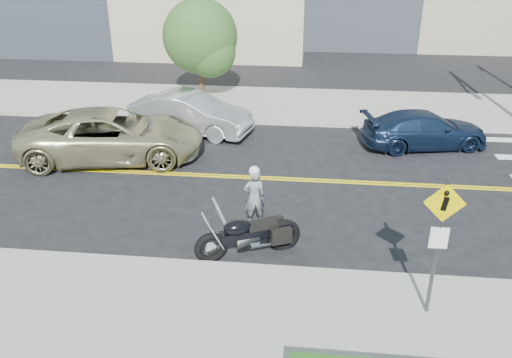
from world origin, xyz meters
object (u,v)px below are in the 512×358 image
object	(u,v)px
pedestrian_sign	(439,235)
parked_car_blue	(425,130)
parked_car_silver	(191,114)
suv	(112,135)
motorcyclist	(254,195)
motorcycle	(249,226)

from	to	relation	value
pedestrian_sign	parked_car_blue	size ratio (longest dim) A/B	0.67
parked_car_silver	pedestrian_sign	bearing A→B (deg)	-131.21
suv	parked_car_blue	world-z (taller)	suv
pedestrian_sign	motorcyclist	xyz separation A→B (m)	(-3.92, 3.45, -1.12)
motorcycle	parked_car_silver	size ratio (longest dim) A/B	0.55
pedestrian_sign	motorcycle	bearing A→B (deg)	153.50
motorcycle	parked_car_silver	distance (m)	8.80
motorcyclist	motorcycle	world-z (taller)	motorcyclist
parked_car_blue	motorcyclist	bearing A→B (deg)	125.65
parked_car_silver	suv	bearing A→B (deg)	156.42
pedestrian_sign	parked_car_blue	xyz separation A→B (m)	(1.52, 9.64, -1.31)
parked_car_silver	parked_car_blue	distance (m)	8.64
motorcycle	parked_car_silver	xyz separation A→B (m)	(-3.22, 8.19, -0.01)
motorcycle	parked_car_blue	size ratio (longest dim) A/B	0.58
suv	parked_car_blue	distance (m)	10.97
pedestrian_sign	parked_car_blue	world-z (taller)	pedestrian_sign
pedestrian_sign	motorcyclist	bearing A→B (deg)	138.71
pedestrian_sign	motorcycle	world-z (taller)	pedestrian_sign
parked_car_silver	parked_car_blue	xyz separation A→B (m)	(8.63, -0.49, -0.12)
pedestrian_sign	parked_car_blue	distance (m)	9.84
motorcycle	parked_car_silver	world-z (taller)	motorcycle
pedestrian_sign	parked_car_silver	bearing A→B (deg)	125.06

